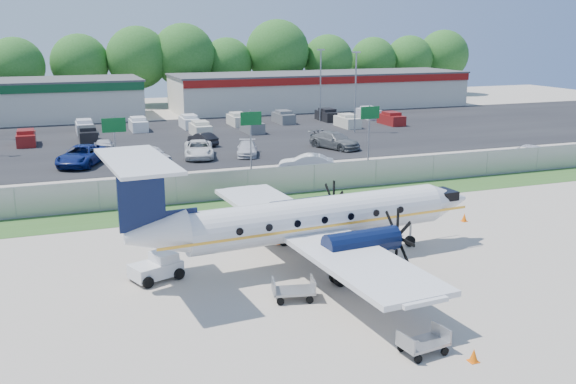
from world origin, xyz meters
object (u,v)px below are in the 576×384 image
object	(u,v)px
pushback_tug	(158,267)
baggage_cart_near	(293,290)
baggage_cart_far	(423,343)
aircraft	(310,219)

from	to	relation	value
pushback_tug	baggage_cart_near	world-z (taller)	pushback_tug
pushback_tug	baggage_cart_near	distance (m)	6.81
pushback_tug	baggage_cart_far	bearing A→B (deg)	-53.58
baggage_cart_near	baggage_cart_far	distance (m)	6.67
pushback_tug	baggage_cart_near	size ratio (longest dim) A/B	1.30
aircraft	pushback_tug	distance (m)	7.74
baggage_cart_near	baggage_cart_far	world-z (taller)	baggage_cart_near
baggage_cart_near	baggage_cart_far	size ratio (longest dim) A/B	1.08
aircraft	baggage_cart_near	xyz separation A→B (m)	(-2.41, -3.97, -1.88)
baggage_cart_near	pushback_tug	bearing A→B (deg)	138.77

